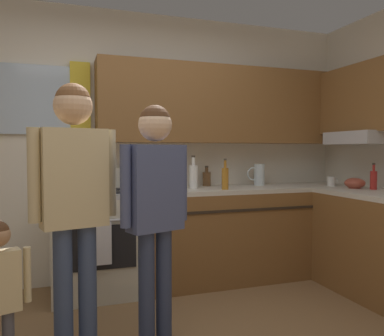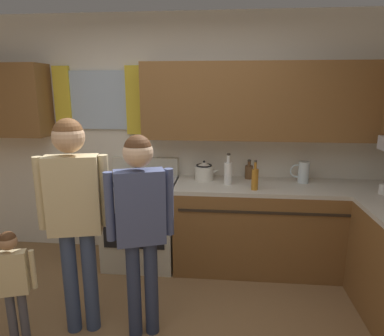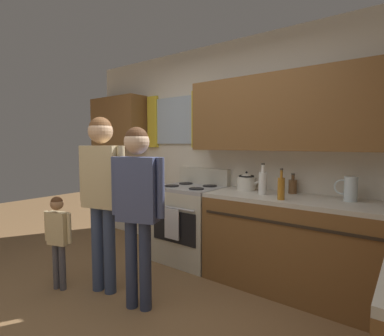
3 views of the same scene
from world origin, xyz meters
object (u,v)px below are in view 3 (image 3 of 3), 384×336
Objects in this scene: adult_holding_child at (102,183)px; small_child at (58,232)px; bottle_milk_white at (263,182)px; stovetop_kettle at (247,181)px; adult_in_plaid at (137,196)px; bottle_oil_amber at (281,188)px; water_pitcher at (350,189)px; bottle_squat_brown at (293,186)px; stove_oven at (191,222)px.

adult_holding_child is 1.82× the size of small_child.
stovetop_kettle is at bearing 149.83° from bottle_milk_white.
bottle_milk_white is at bearing 60.31° from adult_in_plaid.
adult_in_plaid is 0.98m from small_child.
bottle_oil_amber is 0.30m from bottle_milk_white.
bottle_oil_amber is at bearing -149.53° from water_pitcher.
bottle_oil_amber is 0.19× the size of adult_in_plaid.
small_child is at bearing -130.00° from stovetop_kettle.
water_pitcher is 0.24× the size of small_child.
adult_holding_child reaches higher than water_pitcher.
stovetop_kettle is at bearing 73.14° from adult_in_plaid.
stove_oven is at bearing -168.84° from bottle_squat_brown.
bottle_milk_white is (-0.22, -0.24, 0.04)m from bottle_squat_brown.
adult_holding_child is 0.65m from small_child.
stove_oven is 5.37× the size of bottle_squat_brown.
adult_in_plaid is (-1.39, -1.23, -0.04)m from water_pitcher.
stove_oven is at bearing -168.61° from stovetop_kettle.
adult_in_plaid is (0.49, -0.00, -0.07)m from adult_holding_child.
small_child is at bearing -147.01° from water_pitcher.
bottle_milk_white is at bearing 44.54° from adult_holding_child.
adult_holding_child reaches higher than bottle_oil_amber.
bottle_milk_white reaches higher than bottle_oil_amber.
adult_in_plaid reaches higher than bottle_milk_white.
water_pitcher is at bearing -11.40° from bottle_squat_brown.
water_pitcher reaches higher than stovetop_kettle.
water_pitcher is (1.67, 0.12, 0.54)m from stove_oven.
adult_holding_child is 1.07× the size of adult_in_plaid.
adult_holding_child reaches higher than bottle_squat_brown.
bottle_squat_brown reaches higher than stove_oven.
stove_oven is 0.86m from stovetop_kettle.
bottle_oil_amber is 0.59m from water_pitcher.
stove_oven is 1.26m from adult_holding_child.
stove_oven is 1.06m from bottle_milk_white.
bottle_milk_white is (-0.25, 0.17, 0.01)m from bottle_oil_amber.
bottle_milk_white is at bearing -0.75° from stove_oven.
stovetop_kettle reaches higher than bottle_squat_brown.
adult_in_plaid is at bearing 15.14° from small_child.
bottle_squat_brown is at bearing 168.60° from water_pitcher.
adult_in_plaid is at bearing -0.50° from adult_holding_child.
water_pitcher is at bearing -0.98° from stovetop_kettle.
bottle_squat_brown is at bearing 42.47° from small_child.
stove_oven is 1.26m from bottle_squat_brown.
bottle_oil_amber reaches higher than water_pitcher.
stove_oven is 4.02× the size of stovetop_kettle.
adult_holding_child is at bearing 179.50° from adult_in_plaid.
bottle_milk_white is at bearing 145.84° from bottle_oil_amber.
adult_in_plaid reaches higher than water_pitcher.
adult_holding_child reaches higher than bottle_milk_white.
stovetop_kettle is at bearing 55.16° from adult_holding_child.
adult_holding_child reaches higher than adult_in_plaid.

